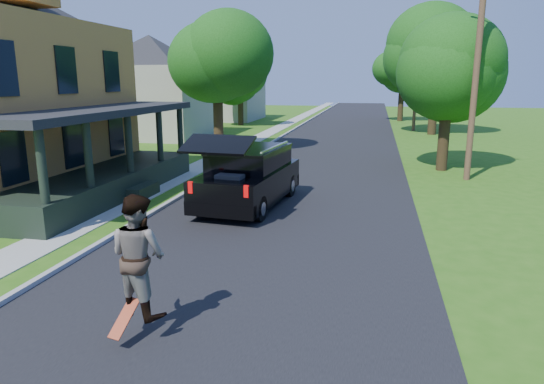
% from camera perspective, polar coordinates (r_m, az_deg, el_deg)
% --- Properties ---
extents(ground, '(140.00, 140.00, 0.00)m').
position_cam_1_polar(ground, '(10.60, -3.14, -9.59)').
color(ground, '#2D6113').
rests_on(ground, ground).
extents(street, '(8.00, 120.00, 0.02)m').
position_cam_1_polar(street, '(29.82, 6.93, 5.11)').
color(street, black).
rests_on(street, ground).
extents(curb, '(0.15, 120.00, 0.12)m').
position_cam_1_polar(curb, '(30.44, -0.71, 5.36)').
color(curb, '#9D9C98').
rests_on(curb, ground).
extents(sidewalk, '(1.30, 120.00, 0.03)m').
position_cam_1_polar(sidewalk, '(30.82, -3.54, 5.44)').
color(sidewalk, gray).
rests_on(sidewalk, ground).
extents(front_walk, '(6.50, 1.20, 0.03)m').
position_cam_1_polar(front_walk, '(20.02, -25.49, 0.02)').
color(front_walk, gray).
rests_on(front_walk, ground).
extents(neighbor_house_mid, '(12.78, 12.78, 8.30)m').
position_cam_1_polar(neighbor_house_mid, '(37.10, -14.06, 12.86)').
color(neighbor_house_mid, '#B0AD9C').
rests_on(neighbor_house_mid, ground).
extents(neighbor_house_far, '(12.78, 12.78, 8.30)m').
position_cam_1_polar(neighbor_house_far, '(51.98, -6.20, 13.11)').
color(neighbor_house_far, '#B0AD9C').
rests_on(neighbor_house_far, ground).
extents(black_suv, '(2.59, 5.67, 2.56)m').
position_cam_1_polar(black_suv, '(15.91, -2.76, 1.83)').
color(black_suv, black).
rests_on(black_suv, ground).
extents(skateboarder, '(1.17, 1.05, 2.00)m').
position_cam_1_polar(skateboarder, '(8.04, -15.44, -7.18)').
color(skateboarder, black).
rests_on(skateboarder, ground).
extents(skateboard, '(0.28, 0.60, 0.47)m').
position_cam_1_polar(skateboard, '(8.16, -16.98, -14.15)').
color(skateboard, '#A02B0D').
rests_on(skateboard, ground).
extents(tree_left_mid, '(5.04, 4.84, 7.90)m').
position_cam_1_polar(tree_left_mid, '(28.74, -6.57, 15.32)').
color(tree_left_mid, black).
rests_on(tree_left_mid, ground).
extents(tree_left_far, '(4.90, 4.82, 7.16)m').
position_cam_1_polar(tree_left_far, '(44.98, -3.80, 13.74)').
color(tree_left_far, black).
rests_on(tree_left_far, ground).
extents(tree_right_near, '(5.72, 5.48, 7.56)m').
position_cam_1_polar(tree_right_near, '(23.47, 20.10, 14.49)').
color(tree_right_near, black).
rests_on(tree_right_near, ground).
extents(tree_right_mid, '(7.11, 6.95, 10.50)m').
position_cam_1_polar(tree_right_mid, '(39.18, 18.89, 16.30)').
color(tree_right_mid, black).
rests_on(tree_right_mid, ground).
extents(tree_right_far, '(5.51, 5.55, 7.69)m').
position_cam_1_polar(tree_right_far, '(51.26, 15.09, 13.72)').
color(tree_right_far, black).
rests_on(tree_right_far, ground).
extents(utility_pole_near, '(1.57, 0.26, 9.03)m').
position_cam_1_polar(utility_pole_near, '(21.50, 22.97, 13.60)').
color(utility_pole_near, '#503425').
rests_on(utility_pole_near, ground).
extents(utility_pole_far, '(1.57, 0.42, 8.29)m').
position_cam_1_polar(utility_pole_far, '(41.60, 16.66, 12.81)').
color(utility_pole_far, '#503425').
rests_on(utility_pole_far, ground).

